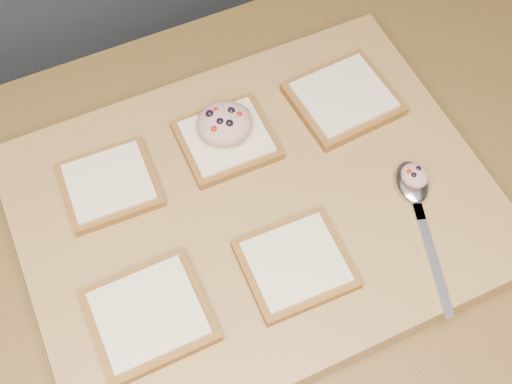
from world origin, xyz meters
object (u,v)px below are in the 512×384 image
cutting_board (256,210)px  bread_far_center (227,139)px  tuna_salad_dollop (224,123)px  spoon (415,193)px

cutting_board → bread_far_center: (0.00, 0.09, 0.03)m
cutting_board → tuna_salad_dollop: (0.00, 0.10, 0.05)m
cutting_board → tuna_salad_dollop: size_ratio=8.00×
tuna_salad_dollop → spoon: tuna_salad_dollop is taller
bread_far_center → cutting_board: bearing=-91.2°
bread_far_center → tuna_salad_dollop: bearing=79.8°
cutting_board → tuna_salad_dollop: bearing=88.1°
cutting_board → spoon: (0.18, -0.07, 0.03)m
cutting_board → tuna_salad_dollop: tuna_salad_dollop is taller
cutting_board → spoon: bearing=-21.9°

